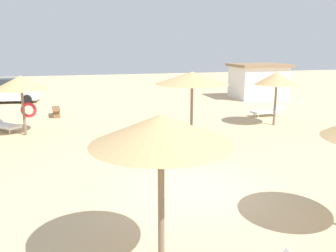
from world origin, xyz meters
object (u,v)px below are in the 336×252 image
(parked_car, at_px, (8,91))
(parasol_5, at_px, (192,78))
(parasol_0, at_px, (277,78))
(lounger_0, at_px, (268,111))
(parasol_1, at_px, (161,130))
(bench_0, at_px, (56,110))
(beach_cabana, at_px, (258,81))
(lounger_3, at_px, (3,125))
(parasol_3, at_px, (21,83))

(parked_car, bearing_deg, parasol_5, -53.60)
(parasol_5, xyz_separation_m, parked_car, (-9.44, 12.80, -1.86))
(parasol_0, distance_m, lounger_0, 3.07)
(parasol_1, relative_size, bench_0, 1.93)
(parasol_1, height_order, parasol_5, parasol_5)
(parasol_0, xyz_separation_m, bench_0, (-11.00, 5.20, -2.05))
(beach_cabana, bearing_deg, lounger_0, -114.07)
(parasol_0, relative_size, lounger_3, 1.50)
(parasol_3, height_order, lounger_0, parasol_3)
(parasol_3, bearing_deg, parasol_1, -71.87)
(parasol_0, distance_m, beach_cabana, 9.47)
(lounger_0, relative_size, lounger_3, 1.07)
(parasol_0, relative_size, lounger_0, 1.40)
(parasol_3, bearing_deg, parasol_5, -20.62)
(parasol_0, xyz_separation_m, parasol_1, (-8.48, -10.20, 0.28))
(lounger_3, xyz_separation_m, beach_cabana, (17.07, 6.50, 1.02))
(parasol_5, relative_size, beach_cabana, 0.76)
(parasol_1, height_order, parasol_3, parasol_1)
(parasol_5, relative_size, bench_0, 2.03)
(parasol_1, relative_size, parked_car, 0.71)
(bench_0, bearing_deg, beach_cabana, 13.05)
(parasol_1, xyz_separation_m, beach_cabana, (12.25, 18.82, -1.34))
(lounger_3, distance_m, bench_0, 3.85)
(parasol_3, height_order, parked_car, parasol_3)
(lounger_0, bearing_deg, parasol_5, -147.79)
(parasol_3, height_order, beach_cabana, parasol_3)
(parasol_5, height_order, lounger_0, parasol_5)
(parasol_0, relative_size, parked_car, 0.66)
(parasol_1, relative_size, parasol_5, 0.95)
(parasol_0, height_order, parasol_5, parasol_5)
(parasol_0, height_order, parasol_1, parasol_1)
(parasol_0, distance_m, parasol_5, 5.31)
(bench_0, xyz_separation_m, parked_car, (-3.48, 5.97, 0.48))
(lounger_0, distance_m, parked_car, 17.83)
(parasol_3, relative_size, bench_0, 1.78)
(parasol_1, height_order, bench_0, parasol_1)
(parasol_3, distance_m, parasol_5, 7.61)
(parked_car, relative_size, beach_cabana, 1.01)
(parasol_5, distance_m, lounger_0, 7.35)
(parasol_1, height_order, parked_car, parasol_1)
(parasol_0, xyz_separation_m, parked_car, (-14.48, 11.17, -1.57))
(parasol_5, distance_m, bench_0, 9.35)
(lounger_3, distance_m, parked_car, 9.15)
(parasol_5, bearing_deg, lounger_3, 155.60)
(lounger_0, bearing_deg, parasol_3, -175.47)
(parasol_1, distance_m, beach_cabana, 22.49)
(parasol_3, distance_m, bench_0, 4.76)
(parasol_5, xyz_separation_m, lounger_3, (-8.25, 3.74, -2.37))
(parasol_1, height_order, lounger_0, parasol_1)
(parasol_1, xyz_separation_m, lounger_0, (9.33, 12.28, -2.36))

